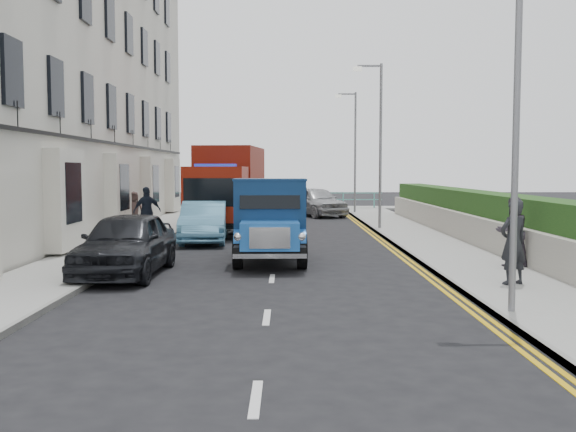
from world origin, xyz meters
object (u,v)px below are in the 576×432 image
at_px(lamp_far, 353,145).
at_px(pedestrian_east_near, 513,242).
at_px(lamp_near, 510,87).
at_px(lamp_mid, 378,136).
at_px(red_lorry, 228,187).
at_px(parked_car_front, 126,243).
at_px(bedford_lorry, 270,226).

relative_size(lamp_far, pedestrian_east_near, 3.81).
height_order(lamp_near, lamp_far, same).
bearing_deg(lamp_mid, lamp_near, -90.00).
relative_size(lamp_mid, lamp_far, 1.00).
distance_m(lamp_near, red_lorry, 16.93).
height_order(red_lorry, parked_car_front, red_lorry).
distance_m(bedford_lorry, red_lorry, 9.53).
distance_m(lamp_near, lamp_far, 26.00).
relative_size(red_lorry, pedestrian_east_near, 3.76).
bearing_deg(red_lorry, bedford_lorry, -73.38).
distance_m(bedford_lorry, pedestrian_east_near, 6.49).
distance_m(lamp_far, pedestrian_east_near, 23.63).
bearing_deg(lamp_mid, red_lorry, -176.24).
height_order(lamp_mid, pedestrian_east_near, lamp_mid).
xyz_separation_m(lamp_mid, parked_car_front, (-7.78, -11.42, -3.22)).
distance_m(lamp_mid, parked_car_front, 14.19).
bearing_deg(red_lorry, lamp_near, -63.55).
height_order(lamp_far, pedestrian_east_near, lamp_far).
bearing_deg(lamp_near, lamp_mid, 90.00).
bearing_deg(parked_car_front, pedestrian_east_near, -11.38).
height_order(lamp_far, red_lorry, lamp_far).
bearing_deg(pedestrian_east_near, lamp_near, 44.92).
relative_size(lamp_near, bedford_lorry, 1.42).
relative_size(lamp_mid, parked_car_front, 1.53).
bearing_deg(pedestrian_east_near, parked_car_front, -35.85).
height_order(lamp_far, parked_car_front, lamp_far).
relative_size(lamp_near, lamp_mid, 1.00).
xyz_separation_m(bedford_lorry, red_lorry, (-1.99, 9.29, 0.82)).
distance_m(lamp_mid, pedestrian_east_near, 13.78).
relative_size(lamp_mid, bedford_lorry, 1.42).
bearing_deg(bedford_lorry, red_lorry, 100.82).
relative_size(lamp_mid, red_lorry, 1.01).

